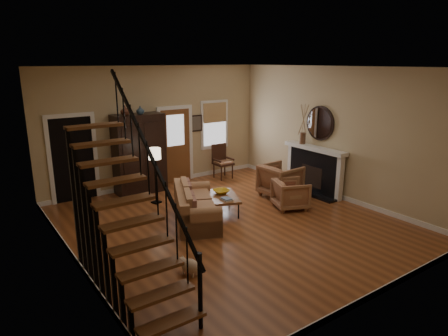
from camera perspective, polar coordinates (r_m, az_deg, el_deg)
room at (r=9.52m, az=-7.26°, el=3.36°), size 7.00×7.33×3.30m
staircase at (r=5.85m, az=-13.74°, el=-3.53°), size 0.94×2.80×3.20m
fireplace at (r=10.86m, az=12.90°, el=0.40°), size 0.33×1.95×2.30m
armoire at (r=10.73m, az=-12.01°, el=1.99°), size 1.30×0.60×2.10m
vase_a at (r=10.31m, az=-13.94°, el=7.98°), size 0.24×0.24×0.25m
vase_b at (r=10.46m, az=-11.88°, el=8.10°), size 0.20×0.20×0.21m
sofa at (r=8.77m, az=-3.99°, el=-5.37°), size 1.58×2.12×0.73m
coffee_table at (r=9.31m, az=-0.13°, el=-5.13°), size 0.98×1.22×0.41m
bowl at (r=9.37m, az=-0.41°, el=-3.38°), size 0.36×0.36×0.09m
books at (r=8.93m, az=0.34°, el=-4.45°), size 0.20×0.27×0.05m
armchair_left at (r=9.65m, az=9.49°, el=-3.71°), size 0.98×0.97×0.69m
armchair_right at (r=10.44m, az=8.06°, el=-1.77°), size 0.97×0.94×0.84m
floor_lamp at (r=9.89m, az=-9.80°, el=-1.14°), size 0.40×0.40×1.39m
side_chair at (r=11.88m, az=-0.13°, el=0.91°), size 0.54×0.54×1.02m
dog at (r=6.79m, az=-4.84°, el=-13.89°), size 0.35×0.45×0.28m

